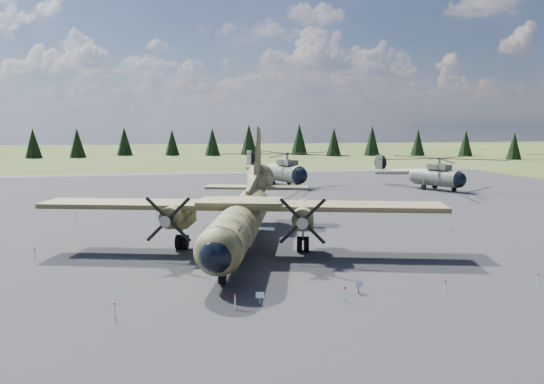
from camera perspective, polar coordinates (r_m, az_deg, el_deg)
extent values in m
plane|color=#57652D|center=(41.66, -1.19, -6.07)|extent=(500.00, 500.00, 0.00)
cube|color=#59595D|center=(51.30, -3.33, -3.58)|extent=(120.00, 120.00, 0.04)
cylinder|color=#31351D|center=(39.60, -3.45, -3.24)|extent=(8.08, 18.80, 2.92)
sphere|color=#31351D|center=(30.53, -5.78, -6.38)|extent=(3.55, 3.55, 2.86)
sphere|color=black|center=(29.99, -5.97, -6.72)|extent=(2.61, 2.61, 2.10)
cube|color=black|center=(31.97, -5.29, -4.32)|extent=(2.47, 2.18, 0.57)
cone|color=#31351D|center=(51.51, -1.66, 0.40)|extent=(4.76, 7.67, 4.38)
cube|color=#ABAEB1|center=(40.84, -3.25, -4.63)|extent=(3.66, 6.55, 0.52)
cube|color=#393D1F|center=(39.91, -3.37, -1.42)|extent=(29.97, 11.90, 0.36)
cube|color=#31351D|center=(39.88, -3.37, -1.09)|extent=(7.05, 5.36, 0.36)
cylinder|color=#31351D|center=(40.57, -10.00, -2.19)|extent=(3.02, 5.63, 1.56)
cube|color=#31351D|center=(41.48, -9.70, -2.93)|extent=(2.50, 3.84, 0.83)
cone|color=gray|center=(37.35, -11.26, -3.02)|extent=(1.02, 1.12, 0.79)
cylinder|color=black|center=(41.82, -9.65, -5.32)|extent=(1.20, 1.36, 1.15)
cylinder|color=#31351D|center=(39.36, 3.36, -2.38)|extent=(3.02, 5.63, 1.56)
cube|color=#31351D|center=(40.29, 3.37, -3.14)|extent=(2.50, 3.84, 0.83)
cone|color=gray|center=(36.02, 3.29, -3.27)|extent=(1.02, 1.12, 0.79)
cylinder|color=black|center=(40.64, 3.36, -5.59)|extent=(1.20, 1.36, 1.15)
cube|color=#31351D|center=(47.53, -2.14, 0.59)|extent=(2.49, 7.63, 1.75)
cube|color=#393D1F|center=(52.02, -1.60, 0.52)|extent=(10.24, 5.01, 0.23)
cylinder|color=gray|center=(31.98, -5.37, -7.72)|extent=(0.18, 0.18, 0.94)
cylinder|color=black|center=(32.18, -5.36, -9.02)|extent=(0.62, 1.04, 0.97)
cylinder|color=slate|center=(84.14, 1.47, 2.02)|extent=(5.13, 8.51, 2.79)
sphere|color=black|center=(80.76, 2.97, 1.77)|extent=(3.24, 3.24, 2.57)
sphere|color=slate|center=(87.58, 0.09, 2.23)|extent=(3.24, 3.24, 2.57)
cube|color=slate|center=(83.62, 1.64, 3.22)|extent=(2.91, 3.99, 0.84)
cylinder|color=gray|center=(83.57, 1.64, 3.79)|extent=(0.51, 0.51, 1.12)
cylinder|color=slate|center=(91.18, -1.24, 2.66)|extent=(3.83, 9.37, 1.60)
cube|color=slate|center=(94.76, -2.47, 3.67)|extent=(0.72, 1.56, 2.68)
cylinder|color=black|center=(94.95, -2.26, 3.68)|extent=(0.96, 2.78, 2.91)
cylinder|color=black|center=(81.48, 2.70, 0.71)|extent=(0.53, 0.82, 0.76)
cylinder|color=black|center=(84.67, 0.12, 0.96)|extent=(0.59, 0.95, 0.89)
cylinder|color=gray|center=(84.61, 0.12, 1.35)|extent=(0.20, 0.20, 1.62)
cylinder|color=black|center=(86.22, 1.85, 1.06)|extent=(0.59, 0.95, 0.89)
cylinder|color=gray|center=(86.16, 1.86, 1.45)|extent=(0.20, 0.20, 1.62)
cylinder|color=slate|center=(82.75, 17.28, 1.49)|extent=(5.39, 7.72, 2.54)
sphere|color=black|center=(80.68, 19.39, 1.24)|extent=(3.11, 3.11, 2.34)
sphere|color=slate|center=(84.92, 15.28, 1.70)|extent=(3.11, 3.11, 2.34)
cube|color=slate|center=(82.38, 17.55, 2.60)|extent=(2.94, 3.68, 0.76)
cylinder|color=gray|center=(82.32, 17.57, 3.13)|extent=(0.49, 0.49, 1.02)
cylinder|color=slate|center=(87.26, 13.30, 2.13)|extent=(4.43, 8.24, 1.46)
cube|color=slate|center=(89.64, 11.44, 3.12)|extent=(0.80, 1.39, 2.44)
cylinder|color=black|center=(89.90, 11.60, 3.13)|extent=(1.17, 2.43, 2.65)
cylinder|color=black|center=(81.17, 18.99, 0.28)|extent=(0.55, 0.75, 0.69)
cylinder|color=black|center=(82.51, 16.00, 0.49)|extent=(0.62, 0.87, 0.81)
cylinder|color=gray|center=(82.45, 16.01, 0.86)|extent=(0.19, 0.19, 1.48)
cylinder|color=black|center=(84.71, 17.12, 0.62)|extent=(0.62, 0.87, 0.81)
cylinder|color=gray|center=(84.66, 17.13, 0.98)|extent=(0.19, 0.19, 1.48)
cube|color=gray|center=(28.90, -1.33, -11.49)|extent=(0.10, 0.10, 0.55)
cube|color=white|center=(28.77, -1.32, -11.02)|extent=(0.48, 0.28, 0.31)
cube|color=gray|center=(31.13, 9.27, -10.22)|extent=(0.08, 0.08, 0.55)
cube|color=white|center=(31.01, 9.31, -9.77)|extent=(0.45, 0.22, 0.31)
cylinder|color=white|center=(27.93, -16.56, -12.19)|extent=(0.07, 0.07, 0.80)
cylinder|color=red|center=(27.81, -16.59, -11.41)|extent=(0.12, 0.12, 0.10)
cylinder|color=white|center=(28.09, -4.00, -11.80)|extent=(0.07, 0.07, 0.80)
cylinder|color=red|center=(27.96, -4.00, -11.02)|extent=(0.12, 0.12, 0.10)
cylinder|color=white|center=(29.50, 7.84, -10.92)|extent=(0.07, 0.07, 0.80)
cylinder|color=red|center=(29.37, 7.85, -10.17)|extent=(0.12, 0.12, 0.10)
cylinder|color=white|center=(31.98, 18.14, -9.77)|extent=(0.07, 0.07, 0.80)
cylinder|color=red|center=(31.87, 18.17, -9.09)|extent=(0.12, 0.12, 0.10)
cylinder|color=white|center=(35.32, 26.67, -8.59)|extent=(0.07, 0.07, 0.80)
cylinder|color=red|center=(35.22, 26.71, -7.96)|extent=(0.12, 0.12, 0.10)
cylinder|color=white|center=(57.15, -20.38, -2.51)|extent=(0.07, 0.07, 0.80)
cylinder|color=red|center=(57.09, -20.40, -2.11)|extent=(0.12, 0.12, 0.10)
cylinder|color=white|center=(56.55, -12.33, -2.32)|extent=(0.07, 0.07, 0.80)
cylinder|color=red|center=(56.49, -12.34, -1.92)|extent=(0.12, 0.12, 0.10)
cylinder|color=white|center=(57.08, -4.27, -2.09)|extent=(0.07, 0.07, 0.80)
cylinder|color=red|center=(57.02, -4.27, -1.70)|extent=(0.12, 0.12, 0.10)
cylinder|color=white|center=(58.70, 3.49, -1.83)|extent=(0.07, 0.07, 0.80)
cylinder|color=red|center=(58.64, 3.49, -1.44)|extent=(0.12, 0.12, 0.10)
cylinder|color=white|center=(61.33, 10.71, -1.56)|extent=(0.07, 0.07, 0.80)
cylinder|color=red|center=(61.27, 10.72, -1.19)|extent=(0.12, 0.12, 0.10)
cylinder|color=white|center=(41.77, -24.14, -6.10)|extent=(0.07, 0.07, 0.80)
cylinder|color=red|center=(41.69, -24.17, -5.57)|extent=(0.12, 0.12, 0.10)
cylinder|color=white|center=(47.49, 18.80, -4.32)|extent=(0.07, 0.07, 0.80)
cylinder|color=red|center=(47.42, 18.82, -3.85)|extent=(0.12, 0.12, 0.10)
cone|color=black|center=(168.54, 24.59, 4.56)|extent=(4.42, 4.42, 7.90)
cone|color=black|center=(180.88, 20.11, 4.98)|extent=(4.70, 4.70, 8.38)
cone|color=black|center=(179.77, 15.42, 5.18)|extent=(4.82, 4.82, 8.61)
cone|color=black|center=(176.55, 10.72, 5.46)|extent=(5.45, 5.45, 9.72)
cone|color=black|center=(172.10, 6.67, 5.39)|extent=(5.09, 5.09, 9.09)
cone|color=black|center=(179.01, 2.96, 5.69)|extent=(5.80, 5.80, 10.35)
cone|color=black|center=(178.38, -2.50, 5.67)|extent=(5.73, 5.73, 10.23)
cone|color=black|center=(174.30, -6.43, 5.40)|extent=(5.05, 5.05, 9.03)
cone|color=black|center=(177.71, -10.70, 5.28)|extent=(4.78, 4.78, 8.54)
cone|color=black|center=(180.73, -15.59, 5.29)|extent=(5.21, 5.21, 9.30)
cone|color=black|center=(172.11, -20.21, 4.98)|extent=(5.01, 5.01, 8.95)
cone|color=black|center=(174.26, -24.31, 4.82)|extent=(5.05, 5.05, 9.02)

